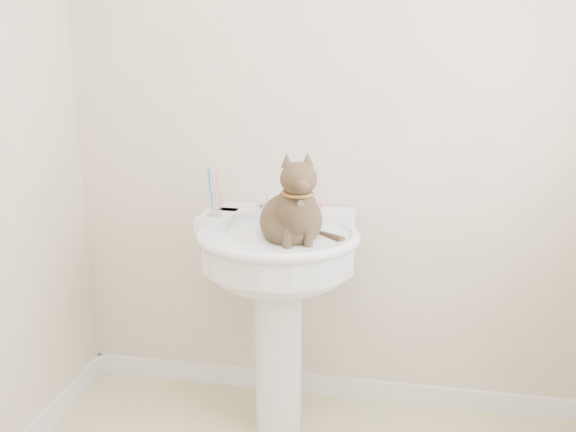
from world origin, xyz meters
The scene contains 7 objects.
wall_back centered at (0.00, 1.10, 1.25)m, with size 2.20×0.00×2.50m, color beige, non-canonical shape.
baseboard_back centered at (0.00, 1.09, 0.04)m, with size 2.20×0.02×0.09m, color white.
pedestal_sink centered at (-0.16, 0.81, 0.69)m, with size 0.64×0.63×0.88m.
faucet centered at (-0.16, 0.97, 0.93)m, with size 0.28×0.12×0.14m.
soap_bar centered at (-0.08, 1.06, 0.90)m, with size 0.09×0.06×0.03m, color red.
toothbrush_cup centered at (-0.42, 0.85, 0.93)m, with size 0.07×0.07×0.19m.
cat centered at (-0.09, 0.75, 0.94)m, with size 0.25×0.32×0.47m.
Camera 1 is at (0.30, -1.45, 1.59)m, focal length 40.00 mm.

